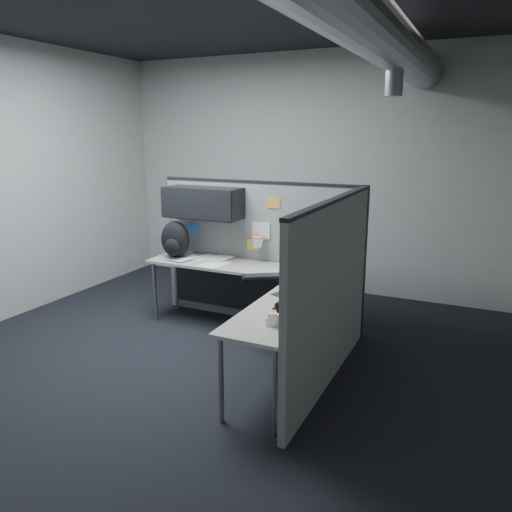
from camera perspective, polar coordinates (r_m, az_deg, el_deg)
The scene contains 12 objects.
room at distance 4.11m, azimuth 0.98°, elevation 13.19°, with size 5.62×5.62×3.22m.
partition_back at distance 5.69m, azimuth -1.41°, elevation 2.24°, with size 2.44×0.42×1.63m.
partition_right at distance 4.33m, azimuth 8.65°, elevation -4.11°, with size 0.07×2.23×1.63m.
desk at distance 5.15m, azimuth -0.06°, elevation -3.41°, with size 2.31×2.11×0.73m.
monitor at distance 5.09m, azimuth 6.70°, elevation 0.19°, with size 0.51×0.51×0.42m.
keyboard at distance 4.97m, azimuth 1.16°, elevation -2.40°, with size 0.50×0.41×0.04m.
mouse at distance 4.51m, azimuth 3.28°, elevation -4.20°, with size 0.23×0.25×0.04m.
phone at distance 4.05m, azimuth 3.78°, elevation -6.01°, with size 0.22×0.24×0.10m.
bottles at distance 3.83m, azimuth 2.13°, elevation -7.23°, with size 0.15×0.16×0.09m.
cup at distance 3.78m, azimuth 1.85°, elevation -7.25°, with size 0.08×0.08×0.10m, color beige.
papers at distance 5.83m, azimuth -6.66°, elevation -0.15°, with size 0.90×0.68×0.02m.
backpack at distance 5.83m, azimuth -9.24°, elevation 1.79°, with size 0.36×0.33×0.43m.
Camera 1 is at (2.25, -3.75, 2.15)m, focal length 35.00 mm.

